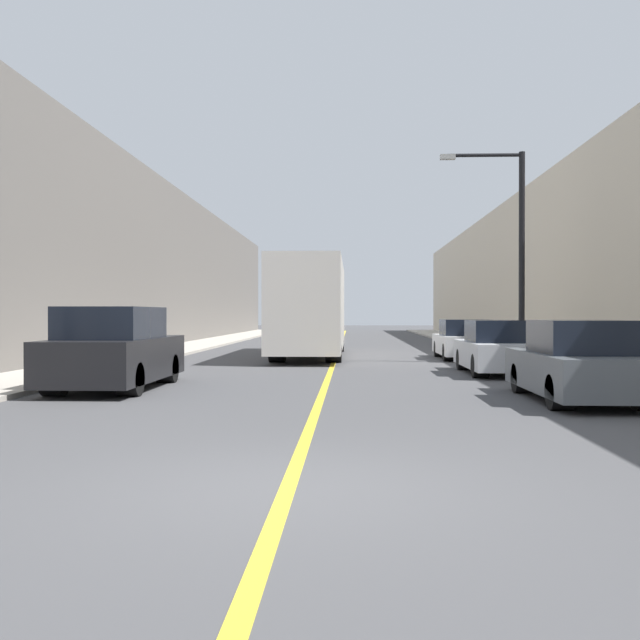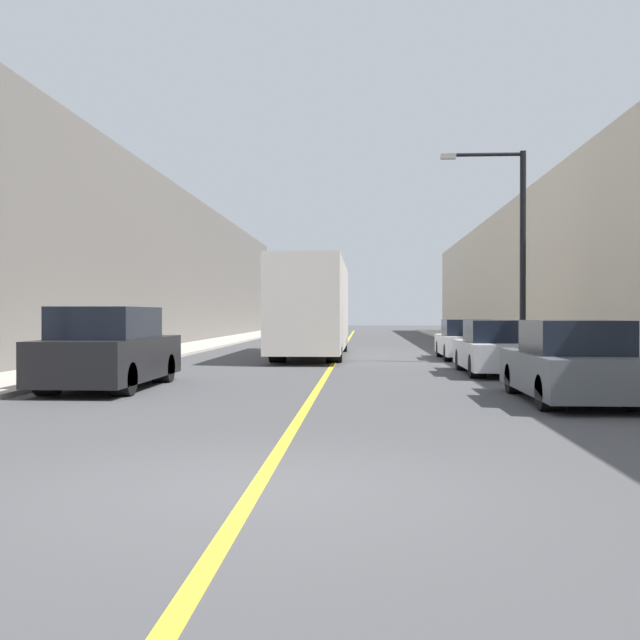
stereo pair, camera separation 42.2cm
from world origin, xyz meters
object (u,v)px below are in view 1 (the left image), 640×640
car_right_near (580,365)px  street_lamp_right (513,240)px  parked_suv_left (115,351)px  car_right_mid (499,350)px  bus (311,307)px  car_right_far (464,341)px

car_right_near → street_lamp_right: 11.35m
parked_suv_left → car_right_mid: bearing=26.0°
parked_suv_left → car_right_near: size_ratio=1.08×
bus → parked_suv_left: bearing=-105.9°
car_right_mid → car_right_far: (0.07, 6.76, -0.01)m
car_right_mid → bus: bearing=124.2°
bus → street_lamp_right: size_ratio=1.70×
bus → car_right_near: size_ratio=2.61×
car_right_far → street_lamp_right: bearing=-62.6°
car_right_mid → street_lamp_right: (1.32, 4.35, 3.43)m
car_right_mid → car_right_far: size_ratio=1.01×
parked_suv_left → car_right_mid: 10.26m
car_right_near → car_right_mid: bearing=92.2°
bus → car_right_far: 5.99m
bus → car_right_near: bearing=-68.3°
car_right_near → car_right_far: bearing=90.8°
car_right_far → street_lamp_right: 4.39m
car_right_mid → car_right_far: car_right_mid is taller
bus → car_right_far: bearing=-14.5°
car_right_near → street_lamp_right: street_lamp_right is taller
bus → car_right_mid: 10.03m
parked_suv_left → car_right_near: parked_suv_left is taller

